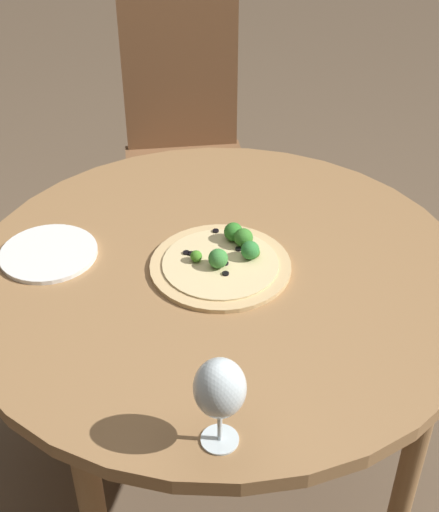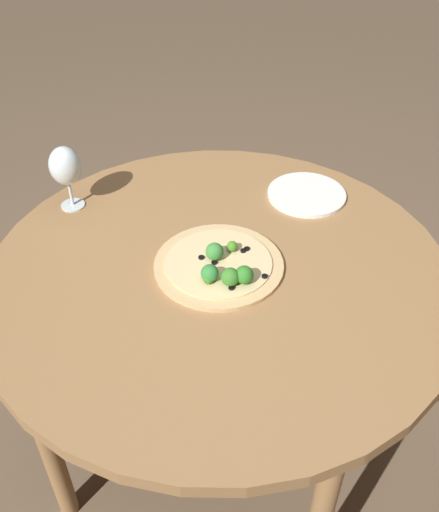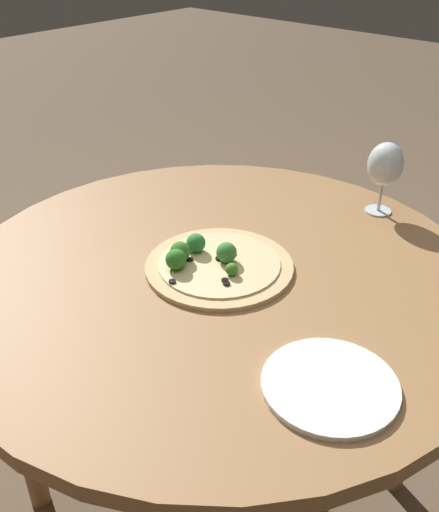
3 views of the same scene
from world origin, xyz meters
TOP-DOWN VIEW (x-y plane):
  - ground_plane at (0.00, 0.00)m, footprint 12.00×12.00m
  - dining_table at (0.00, 0.00)m, footprint 1.07×1.07m
  - chair at (-0.12, -0.94)m, footprint 0.45×0.45m
  - pizza at (-0.01, -0.01)m, footprint 0.30×0.30m
  - wine_glass at (0.12, 0.44)m, footprint 0.08×0.08m
  - plate_near at (0.35, -0.14)m, footprint 0.21×0.21m

SIDE VIEW (x-z plane):
  - ground_plane at x=0.00m, z-range 0.00..0.00m
  - chair at x=-0.12m, z-range 0.03..1.00m
  - dining_table at x=0.00m, z-range 0.29..1.00m
  - plate_near at x=0.35m, z-range 0.71..0.72m
  - pizza at x=-0.01m, z-range 0.70..0.75m
  - wine_glass at x=0.12m, z-range 0.75..0.92m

